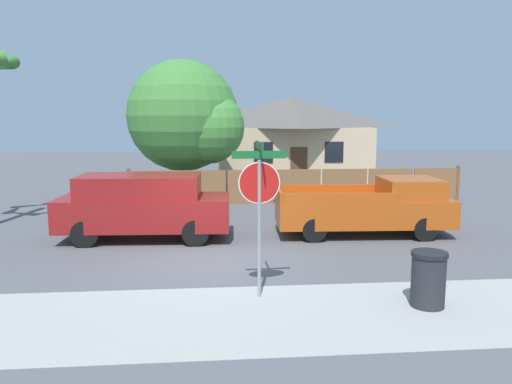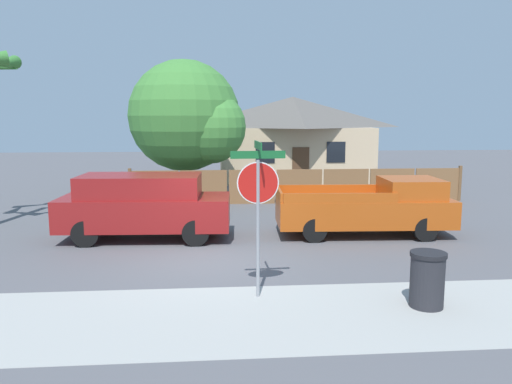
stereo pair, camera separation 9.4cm
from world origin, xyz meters
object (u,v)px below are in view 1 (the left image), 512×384
(house, at_px, (290,137))
(oak_tree, at_px, (188,118))
(orange_pickup, at_px, (370,207))
(stop_sign, at_px, (259,192))
(red_suv, at_px, (144,205))
(trash_bin, at_px, (428,279))

(house, height_order, oak_tree, oak_tree)
(house, relative_size, orange_pickup, 1.70)
(house, xyz_separation_m, oak_tree, (-5.59, -6.62, 1.07))
(house, xyz_separation_m, stop_sign, (-3.66, -19.23, -0.31))
(house, bearing_deg, red_suv, -114.84)
(house, distance_m, orange_pickup, 14.32)
(house, relative_size, red_suv, 1.80)
(house, bearing_deg, oak_tree, -130.15)
(orange_pickup, relative_size, trash_bin, 4.97)
(house, distance_m, red_suv, 15.73)
(orange_pickup, distance_m, stop_sign, 6.45)
(oak_tree, xyz_separation_m, stop_sign, (1.92, -12.61, -1.39))
(stop_sign, bearing_deg, oak_tree, 96.12)
(house, relative_size, trash_bin, 8.45)
(oak_tree, distance_m, red_suv, 8.05)
(oak_tree, relative_size, trash_bin, 5.68)
(trash_bin, bearing_deg, red_suv, 136.20)
(orange_pickup, bearing_deg, red_suv, -177.48)
(oak_tree, relative_size, red_suv, 1.21)
(oak_tree, distance_m, orange_pickup, 9.93)
(house, height_order, trash_bin, house)
(red_suv, bearing_deg, house, 67.77)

